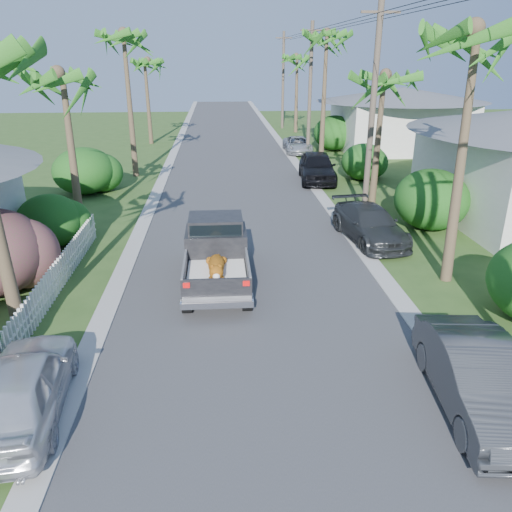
{
  "coord_description": "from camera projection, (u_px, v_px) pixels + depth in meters",
  "views": [
    {
      "loc": [
        -0.99,
        -8.46,
        6.77
      ],
      "look_at": [
        0.03,
        4.88,
        1.4
      ],
      "focal_mm": 35.0,
      "sensor_mm": 36.0,
      "label": 1
    }
  ],
  "objects": [
    {
      "name": "ground",
      "position": [
        272.0,
        405.0,
        10.42
      ],
      "size": [
        120.0,
        120.0,
        0.0
      ],
      "primitive_type": "plane",
      "color": "#31511E",
      "rests_on": "ground"
    },
    {
      "name": "road",
      "position": [
        233.0,
        164.0,
        33.55
      ],
      "size": [
        8.0,
        100.0,
        0.02
      ],
      "primitive_type": "cube",
      "color": "#38383A",
      "rests_on": "ground"
    },
    {
      "name": "curb_left",
      "position": [
        169.0,
        165.0,
        33.24
      ],
      "size": [
        0.6,
        100.0,
        0.06
      ],
      "primitive_type": "cube",
      "color": "#A5A39E",
      "rests_on": "ground"
    },
    {
      "name": "curb_right",
      "position": [
        296.0,
        163.0,
        33.85
      ],
      "size": [
        0.6,
        100.0,
        0.06
      ],
      "primitive_type": "cube",
      "color": "#A5A39E",
      "rests_on": "ground"
    },
    {
      "name": "pickup_truck",
      "position": [
        216.0,
        250.0,
        15.95
      ],
      "size": [
        1.98,
        5.12,
        2.06
      ],
      "color": "black",
      "rests_on": "ground"
    },
    {
      "name": "parked_car_rn",
      "position": [
        478.0,
        378.0,
        10.09
      ],
      "size": [
        1.92,
        4.43,
        1.42
      ],
      "primitive_type": "imported",
      "rotation": [
        0.0,
        0.0,
        -0.1
      ],
      "color": "#313337",
      "rests_on": "ground"
    },
    {
      "name": "parked_car_rm",
      "position": [
        370.0,
        225.0,
        19.48
      ],
      "size": [
        2.44,
        4.76,
        1.32
      ],
      "primitive_type": "imported",
      "rotation": [
        0.0,
        0.0,
        0.13
      ],
      "color": "#272A2C",
      "rests_on": "ground"
    },
    {
      "name": "parked_car_rf",
      "position": [
        317.0,
        167.0,
        28.74
      ],
      "size": [
        2.42,
        5.03,
        1.66
      ],
      "primitive_type": "imported",
      "rotation": [
        0.0,
        0.0,
        -0.1
      ],
      "color": "black",
      "rests_on": "ground"
    },
    {
      "name": "parked_car_rd",
      "position": [
        298.0,
        145.0,
        37.38
      ],
      "size": [
        1.99,
        4.19,
        1.15
      ],
      "primitive_type": "imported",
      "rotation": [
        0.0,
        0.0,
        -0.02
      ],
      "color": "#AEB1B5",
      "rests_on": "ground"
    },
    {
      "name": "parked_car_ln",
      "position": [
        21.0,
        387.0,
        9.84
      ],
      "size": [
        2.05,
        4.27,
        1.41
      ],
      "primitive_type": "imported",
      "rotation": [
        0.0,
        0.0,
        3.24
      ],
      "color": "silver",
      "rests_on": "ground"
    },
    {
      "name": "palm_l_b",
      "position": [
        61.0,
        74.0,
        18.76
      ],
      "size": [
        4.4,
        4.4,
        7.4
      ],
      "color": "brown",
      "rests_on": "ground"
    },
    {
      "name": "palm_l_c",
      "position": [
        123.0,
        34.0,
        27.41
      ],
      "size": [
        4.4,
        4.4,
        9.2
      ],
      "color": "brown",
      "rests_on": "ground"
    },
    {
      "name": "palm_l_d",
      "position": [
        145.0,
        61.0,
        39.03
      ],
      "size": [
        4.4,
        4.4,
        7.7
      ],
      "color": "brown",
      "rests_on": "ground"
    },
    {
      "name": "palm_r_a",
      "position": [
        481.0,
        31.0,
        13.66
      ],
      "size": [
        4.4,
        4.4,
        8.7
      ],
      "color": "brown",
      "rests_on": "ground"
    },
    {
      "name": "palm_r_b",
      "position": [
        384.0,
        76.0,
        22.55
      ],
      "size": [
        4.4,
        4.4,
        7.2
      ],
      "color": "brown",
      "rests_on": "ground"
    },
    {
      "name": "palm_r_c",
      "position": [
        327.0,
        34.0,
        31.9
      ],
      "size": [
        4.4,
        4.4,
        9.4
      ],
      "color": "brown",
      "rests_on": "ground"
    },
    {
      "name": "palm_r_d",
      "position": [
        298.0,
        57.0,
        45.39
      ],
      "size": [
        4.4,
        4.4,
        8.0
      ],
      "color": "brown",
      "rests_on": "ground"
    },
    {
      "name": "shrub_l_c",
      "position": [
        49.0,
        221.0,
        18.78
      ],
      "size": [
        2.4,
        2.64,
        2.0
      ],
      "primitive_type": "ellipsoid",
      "color": "#164614",
      "rests_on": "ground"
    },
    {
      "name": "shrub_l_d",
      "position": [
        84.0,
        171.0,
        26.07
      ],
      "size": [
        3.2,
        3.52,
        2.4
      ],
      "primitive_type": "ellipsoid",
      "color": "#164614",
      "rests_on": "ground"
    },
    {
      "name": "shrub_r_b",
      "position": [
        431.0,
        199.0,
        20.69
      ],
      "size": [
        3.0,
        3.3,
        2.5
      ],
      "primitive_type": "ellipsoid",
      "color": "#164614",
      "rests_on": "ground"
    },
    {
      "name": "shrub_r_c",
      "position": [
        364.0,
        162.0,
        29.07
      ],
      "size": [
        2.6,
        2.86,
        2.1
      ],
      "primitive_type": "ellipsoid",
      "color": "#164614",
      "rests_on": "ground"
    },
    {
      "name": "shrub_r_d",
      "position": [
        335.0,
        133.0,
        38.26
      ],
      "size": [
        3.2,
        3.52,
        2.6
      ],
      "primitive_type": "ellipsoid",
      "color": "#164614",
      "rests_on": "ground"
    },
    {
      "name": "picket_fence",
      "position": [
        54.0,
        282.0,
        14.9
      ],
      "size": [
        0.1,
        11.0,
        1.0
      ],
      "primitive_type": "cube",
      "color": "white",
      "rests_on": "ground"
    },
    {
      "name": "house_right_far",
      "position": [
        399.0,
        121.0,
        38.31
      ],
      "size": [
        9.0,
        8.0,
        4.6
      ],
      "color": "silver",
      "rests_on": "ground"
    },
    {
      "name": "utility_pole_b",
      "position": [
        372.0,
        111.0,
        21.14
      ],
      "size": [
        1.6,
        0.26,
        9.0
      ],
      "color": "brown",
      "rests_on": "ground"
    },
    {
      "name": "utility_pole_c",
      "position": [
        310.0,
        89.0,
        35.02
      ],
      "size": [
        1.6,
        0.26,
        9.0
      ],
      "color": "brown",
      "rests_on": "ground"
    },
    {
      "name": "utility_pole_d",
      "position": [
        283.0,
        80.0,
        48.9
      ],
      "size": [
        1.6,
        0.26,
        9.0
      ],
      "color": "brown",
      "rests_on": "ground"
    }
  ]
}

